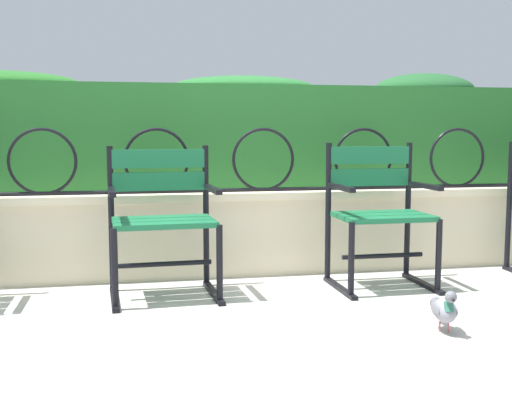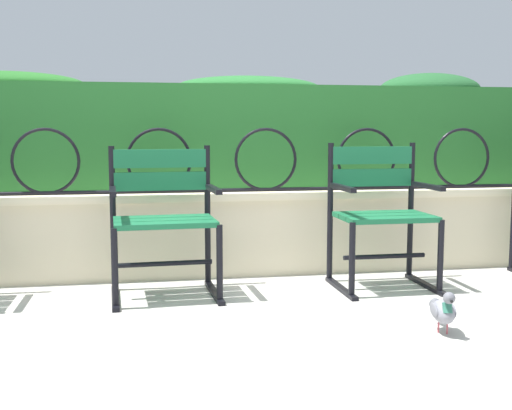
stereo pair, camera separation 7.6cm
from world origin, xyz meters
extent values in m
plane|color=#BCB7AD|center=(0.00, 0.00, 0.00)|extent=(60.00, 60.00, 0.00)
cube|color=beige|center=(0.00, 0.96, 0.25)|extent=(6.61, 0.35, 0.50)
cube|color=beige|center=(0.00, 0.96, 0.53)|extent=(6.61, 0.41, 0.05)
cylinder|color=black|center=(0.00, 0.89, 0.57)|extent=(6.08, 0.02, 0.02)
torus|color=black|center=(-1.20, 0.89, 0.76)|extent=(0.42, 0.02, 0.42)
torus|color=black|center=(-0.50, 0.89, 0.76)|extent=(0.42, 0.02, 0.42)
torus|color=black|center=(0.20, 0.89, 0.76)|extent=(0.42, 0.02, 0.42)
torus|color=black|center=(0.90, 0.89, 0.76)|extent=(0.42, 0.02, 0.42)
torus|color=black|center=(1.60, 0.89, 0.76)|extent=(0.42, 0.02, 0.42)
cube|color=#236028|center=(0.00, 1.48, 0.92)|extent=(6.48, 0.69, 0.72)
ellipsoid|color=#246223|center=(-1.55, 1.48, 1.28)|extent=(1.14, 0.62, 0.18)
ellipsoid|color=#236029|center=(0.19, 1.48, 1.28)|extent=(1.07, 0.62, 0.16)
ellipsoid|color=#205329|center=(1.62, 1.48, 1.28)|extent=(0.80, 0.62, 0.25)
cube|color=#19663D|center=(-0.48, 0.23, 0.44)|extent=(0.57, 0.15, 0.03)
cube|color=#19663D|center=(-0.49, 0.37, 0.44)|extent=(0.57, 0.15, 0.03)
cube|color=#19663D|center=(-0.50, 0.50, 0.44)|extent=(0.57, 0.15, 0.03)
cube|color=#19663D|center=(-0.50, 0.61, 0.79)|extent=(0.57, 0.06, 0.11)
cube|color=#19663D|center=(-0.50, 0.61, 0.65)|extent=(0.57, 0.06, 0.11)
cylinder|color=black|center=(-0.22, 0.62, 0.43)|extent=(0.04, 0.04, 0.87)
cylinder|color=black|center=(-0.20, 0.19, 0.22)|extent=(0.04, 0.04, 0.44)
cube|color=black|center=(-0.21, 0.38, 0.01)|extent=(0.06, 0.52, 0.02)
cube|color=black|center=(-0.21, 0.38, 0.62)|extent=(0.05, 0.40, 0.03)
cylinder|color=black|center=(-0.78, 0.59, 0.43)|extent=(0.04, 0.04, 0.87)
cylinder|color=black|center=(-0.76, 0.16, 0.22)|extent=(0.04, 0.04, 0.44)
cube|color=black|center=(-0.77, 0.35, 0.01)|extent=(0.06, 0.52, 0.02)
cube|color=black|center=(-0.77, 0.35, 0.62)|extent=(0.05, 0.40, 0.03)
cylinder|color=black|center=(-0.49, 0.37, 0.20)|extent=(0.54, 0.05, 0.03)
cube|color=#19663D|center=(0.83, 0.21, 0.44)|extent=(0.54, 0.13, 0.03)
cube|color=#19663D|center=(0.83, 0.34, 0.44)|extent=(0.54, 0.13, 0.03)
cube|color=#19663D|center=(0.82, 0.48, 0.44)|extent=(0.54, 0.13, 0.03)
cube|color=#19663D|center=(0.82, 0.58, 0.80)|extent=(0.54, 0.03, 0.11)
cube|color=#19663D|center=(0.82, 0.58, 0.66)|extent=(0.54, 0.03, 0.11)
cylinder|color=black|center=(1.09, 0.59, 0.44)|extent=(0.04, 0.04, 0.88)
cylinder|color=black|center=(1.10, 0.16, 0.22)|extent=(0.04, 0.04, 0.44)
cube|color=black|center=(1.10, 0.35, 0.01)|extent=(0.04, 0.52, 0.02)
cube|color=black|center=(1.10, 0.35, 0.62)|extent=(0.04, 0.40, 0.03)
cylinder|color=black|center=(0.55, 0.58, 0.44)|extent=(0.04, 0.04, 0.88)
cylinder|color=black|center=(0.56, 0.15, 0.22)|extent=(0.04, 0.04, 0.44)
cube|color=black|center=(0.55, 0.34, 0.01)|extent=(0.04, 0.52, 0.02)
cube|color=black|center=(0.55, 0.34, 0.62)|extent=(0.04, 0.40, 0.03)
cylinder|color=black|center=(0.83, 0.34, 0.20)|extent=(0.51, 0.03, 0.03)
ellipsoid|color=gray|center=(0.77, -0.54, 0.11)|extent=(0.14, 0.21, 0.11)
cylinder|color=#2D6B56|center=(0.76, -0.60, 0.14)|extent=(0.06, 0.07, 0.06)
sphere|color=slate|center=(0.75, -0.63, 0.20)|extent=(0.06, 0.06, 0.06)
cone|color=black|center=(0.75, -0.66, 0.19)|extent=(0.02, 0.02, 0.01)
cone|color=#595960|center=(0.80, -0.43, 0.10)|extent=(0.08, 0.09, 0.06)
ellipsoid|color=slate|center=(0.82, -0.54, 0.11)|extent=(0.05, 0.14, 0.07)
ellipsoid|color=slate|center=(0.73, -0.52, 0.11)|extent=(0.05, 0.14, 0.07)
cylinder|color=#C6515B|center=(0.79, -0.55, 0.03)|extent=(0.01, 0.01, 0.05)
cylinder|color=#C6515B|center=(0.76, -0.53, 0.03)|extent=(0.01, 0.01, 0.05)
camera|label=1|loc=(-0.70, -3.29, 0.95)|focal=45.37mm
camera|label=2|loc=(-0.63, -3.30, 0.95)|focal=45.37mm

